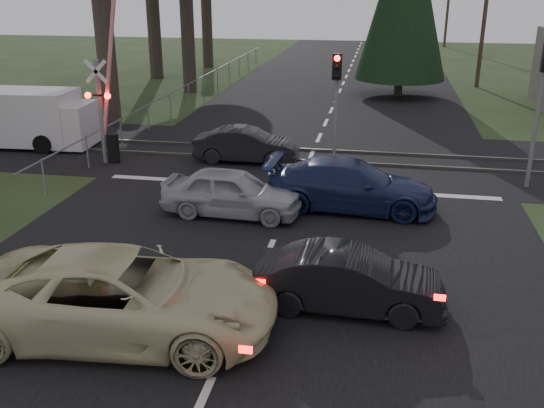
% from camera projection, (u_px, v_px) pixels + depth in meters
% --- Properties ---
extents(ground, '(120.00, 120.00, 0.00)m').
position_uv_depth(ground, '(241.00, 313.00, 12.53)').
color(ground, '#253417').
rests_on(ground, ground).
extents(road, '(14.00, 100.00, 0.01)m').
position_uv_depth(road, '(304.00, 171.00, 21.75)').
color(road, black).
rests_on(road, ground).
extents(rail_corridor, '(120.00, 8.00, 0.01)m').
position_uv_depth(rail_corridor, '(311.00, 156.00, 23.59)').
color(rail_corridor, black).
rests_on(rail_corridor, ground).
extents(stop_line, '(13.00, 0.35, 0.00)m').
position_uv_depth(stop_line, '(297.00, 187.00, 20.08)').
color(stop_line, silver).
rests_on(stop_line, ground).
extents(rail_near, '(120.00, 0.12, 0.10)m').
position_uv_depth(rail_near, '(308.00, 161.00, 22.84)').
color(rail_near, '#59544C').
rests_on(rail_near, ground).
extents(rail_far, '(120.00, 0.12, 0.10)m').
position_uv_depth(rail_far, '(313.00, 150.00, 24.31)').
color(rail_far, '#59544C').
rests_on(rail_far, ground).
extents(crossing_signal, '(1.62, 0.38, 6.96)m').
position_uv_depth(crossing_signal, '(106.00, 109.00, 22.06)').
color(crossing_signal, slate).
rests_on(crossing_signal, ground).
extents(traffic_signal_right, '(0.68, 0.48, 4.70)m').
position_uv_depth(traffic_signal_right, '(544.00, 88.00, 18.84)').
color(traffic_signal_right, slate).
rests_on(traffic_signal_right, ground).
extents(traffic_signal_center, '(0.32, 0.48, 4.10)m').
position_uv_depth(traffic_signal_center, '(336.00, 91.00, 21.23)').
color(traffic_signal_center, slate).
rests_on(traffic_signal_center, ground).
extents(utility_pole_mid, '(1.80, 0.26, 9.00)m').
position_uv_depth(utility_pole_mid, '(485.00, 10.00, 37.11)').
color(utility_pole_mid, '#4C3D2D').
rests_on(utility_pole_mid, ground).
extents(fence_left, '(0.10, 36.00, 1.20)m').
position_uv_depth(fence_left, '(197.00, 100.00, 34.58)').
color(fence_left, slate).
rests_on(fence_left, ground).
extents(cream_coupe, '(6.14, 3.22, 1.65)m').
position_uv_depth(cream_coupe, '(123.00, 296.00, 11.54)').
color(cream_coupe, beige).
rests_on(cream_coupe, ground).
extents(dark_hatchback, '(3.93, 1.43, 1.29)m').
position_uv_depth(dark_hatchback, '(349.00, 281.00, 12.48)').
color(dark_hatchback, black).
rests_on(dark_hatchback, ground).
extents(silver_car, '(4.14, 1.83, 1.39)m').
position_uv_depth(silver_car, '(232.00, 192.00, 17.52)').
color(silver_car, '#A6A7AE').
rests_on(silver_car, ground).
extents(blue_sedan, '(5.15, 2.30, 1.47)m').
position_uv_depth(blue_sedan, '(351.00, 185.00, 17.98)').
color(blue_sedan, '#172247').
rests_on(blue_sedan, ground).
extents(dark_car_far, '(3.92, 1.42, 1.29)m').
position_uv_depth(dark_car_far, '(247.00, 145.00, 22.68)').
color(dark_car_far, black).
rests_on(dark_car_far, ground).
extents(white_van, '(5.99, 2.51, 2.30)m').
position_uv_depth(white_van, '(23.00, 118.00, 24.69)').
color(white_van, silver).
rests_on(white_van, ground).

